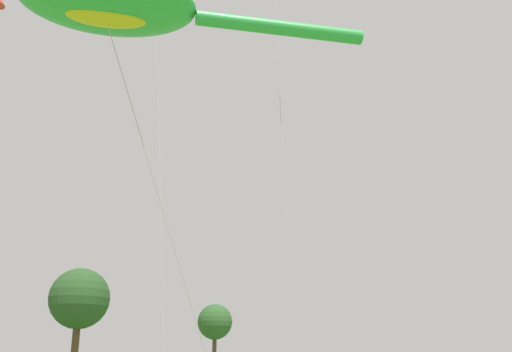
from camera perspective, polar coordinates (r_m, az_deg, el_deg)
The scene contains 3 objects.
big_show_kite at distance 18.48m, azimuth -13.71°, elevation 16.33°, with size 10.63×5.84×12.58m.
tree_broad_distant at distance 65.80m, azimuth -17.13°, elevation -11.60°, with size 6.45×6.45×11.57m.
tree_oak_left at distance 72.98m, azimuth -4.10°, elevation -14.29°, with size 4.27×4.27×8.73m.
Camera 1 is at (-9.15, -1.97, 1.58)m, focal length 40.26 mm.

